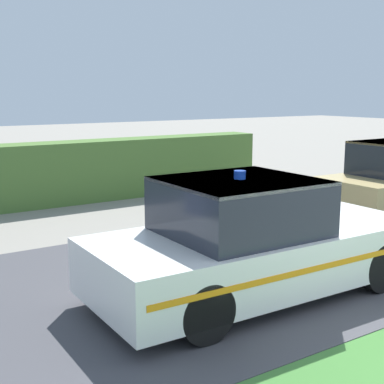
% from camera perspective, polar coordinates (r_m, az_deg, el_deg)
% --- Properties ---
extents(road_strip, '(28.00, 5.13, 0.01)m').
position_cam_1_polar(road_strip, '(8.12, 5.07, -7.89)').
color(road_strip, '#424247').
rests_on(road_strip, ground).
extents(garden_hedge, '(10.57, 0.87, 1.44)m').
position_cam_1_polar(garden_hedge, '(12.87, -13.29, 2.03)').
color(garden_hedge, '#4C7233').
rests_on(garden_hedge, ground).
extents(police_car, '(4.44, 1.90, 1.63)m').
position_cam_1_polar(police_car, '(6.86, 6.58, -5.33)').
color(police_car, black).
rests_on(police_car, road_strip).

